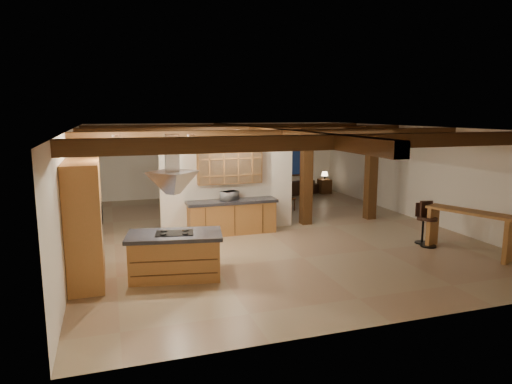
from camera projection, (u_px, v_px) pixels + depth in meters
ground at (267, 231)px, 12.87m from camera, size 12.00×12.00×0.00m
room_walls at (268, 169)px, 12.56m from camera, size 12.00×12.00×12.00m
ceiling_beams at (268, 133)px, 12.39m from camera, size 10.00×12.00×0.28m
timber_posts at (340, 164)px, 13.79m from camera, size 2.50×0.30×2.90m
partition_wall at (228, 192)px, 12.84m from camera, size 3.80×0.18×2.20m
pantry_cabinet at (85, 223)px, 8.80m from camera, size 0.67×1.60×2.40m
back_counter at (232, 217)px, 12.58m from camera, size 2.50×0.66×0.94m
upper_display_cabinet at (230, 166)px, 12.53m from camera, size 1.80×0.36×0.95m
range_hood at (173, 191)px, 8.98m from camera, size 1.10×1.10×1.40m
back_windows at (283, 156)px, 19.02m from camera, size 2.70×0.07×1.70m
framed_art at (180, 155)px, 17.68m from camera, size 0.65×0.05×0.85m
recessed_cans at (187, 133)px, 9.79m from camera, size 3.16×2.46×0.03m
kitchen_island at (175, 255)px, 9.21m from camera, size 2.03×1.32×0.94m
dining_table at (261, 201)px, 15.65m from camera, size 1.93×1.27×0.63m
sofa at (294, 187)px, 18.65m from camera, size 2.12×1.23×0.58m
microwave at (230, 196)px, 12.46m from camera, size 0.54×0.46×0.25m
bar_counter at (469, 225)px, 10.73m from camera, size 1.25×2.02×1.04m
side_table at (324, 186)px, 18.90m from camera, size 0.49×0.49×0.59m
table_lamp at (325, 174)px, 18.81m from camera, size 0.27×0.27×0.32m
bar_stool_a at (428, 224)px, 11.34m from camera, size 0.40×0.42×1.12m
bar_stool_b at (422, 223)px, 11.65m from camera, size 0.37×0.38×1.03m
bar_stool_c at (427, 222)px, 11.60m from camera, size 0.40×0.41×1.08m
dining_chairs at (261, 194)px, 15.60m from camera, size 2.18×2.18×1.11m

